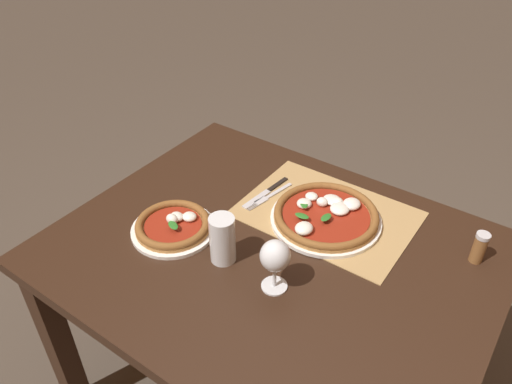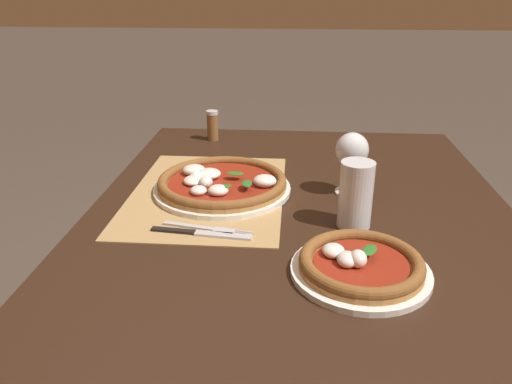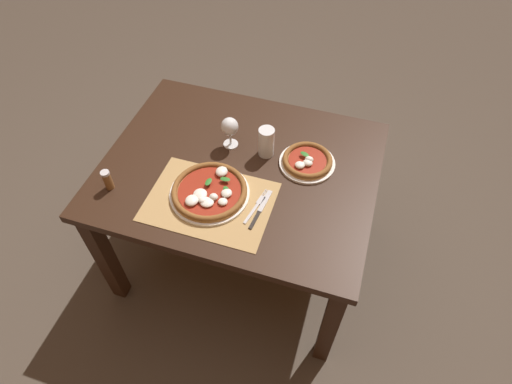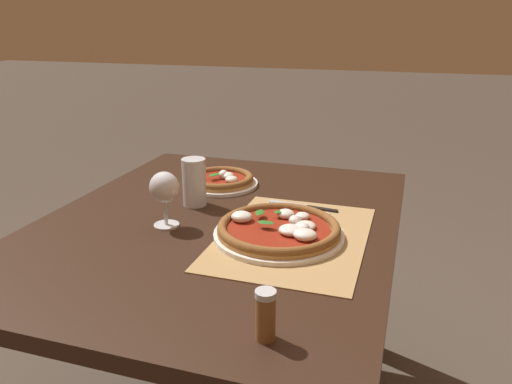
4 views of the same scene
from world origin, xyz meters
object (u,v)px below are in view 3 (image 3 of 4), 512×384
Objects in this scene: fork at (257,206)px; pizza_near at (210,192)px; pepper_shaker at (108,180)px; pizza_far at (307,161)px; knife at (261,209)px; pint_glass at (266,143)px; wine_glass at (230,128)px.

pizza_near is at bearing -179.86° from fork.
pepper_shaker reaches higher than pizza_near.
pizza_far is 0.34m from knife.
pint_glass is at bearing 34.51° from pepper_shaker.
pizza_near is at bearing -139.34° from pizza_far.
fork is at bearing 0.14° from pizza_near.
pizza_near is 3.50× the size of pepper_shaker.
wine_glass reaches higher than knife.
pizza_near is 2.34× the size of pint_glass.
knife reaches higher than fork.
wine_glass reaches higher than pizza_near.
pint_glass is 0.67× the size of knife.
wine_glass is at bearing 93.57° from pizza_near.
wine_glass is 0.18m from pint_glass.
pepper_shaker is (-0.41, -0.41, -0.06)m from wine_glass.
fork is (0.23, -0.32, -0.10)m from wine_glass.
pint_glass is at bearing 102.88° from knife.
pizza_far is (0.35, 0.30, -0.00)m from pizza_near.
pizza_near is at bearing -86.43° from wine_glass.
pepper_shaker is at bearing -134.99° from wine_glass.
pizza_far is at bearing 26.76° from pepper_shaker.
pizza_far is 0.33m from fork.
pint_glass reaches higher than fork.
fork is at bearing -80.36° from pint_glass.
pint_glass is at bearing 177.67° from pizza_far.
wine_glass is 1.07× the size of pint_glass.
pizza_near is at bearing 177.43° from knife.
pint_glass is (0.16, 0.31, 0.05)m from pizza_near.
pepper_shaker is at bearing -153.24° from pizza_far.
knife is at bearing -52.66° from wine_glass.
knife is (0.07, -0.32, -0.06)m from pint_glass.
pizza_near is 1.34× the size of pizza_far.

